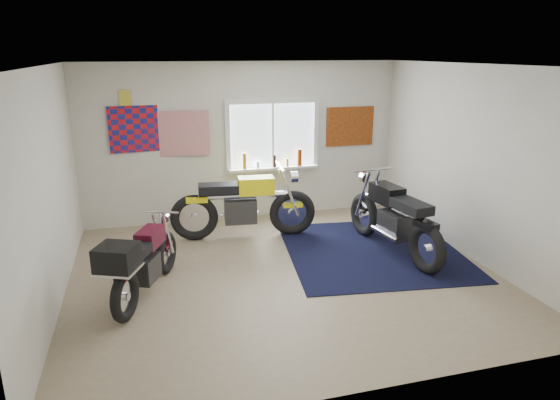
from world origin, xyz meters
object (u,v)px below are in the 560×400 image
object	(u,v)px
maroon_tourer	(141,262)
navy_rug	(372,251)
black_chrome_bike	(394,220)
yellow_triumph	(243,206)

from	to	relation	value
maroon_tourer	navy_rug	bearing A→B (deg)	-55.34
black_chrome_bike	maroon_tourer	size ratio (longest dim) A/B	1.28
yellow_triumph	maroon_tourer	size ratio (longest dim) A/B	1.31
yellow_triumph	black_chrome_bike	distance (m)	2.32
black_chrome_bike	maroon_tourer	xyz separation A→B (m)	(-3.56, -0.54, -0.02)
yellow_triumph	maroon_tourer	distance (m)	2.34
black_chrome_bike	maroon_tourer	bearing A→B (deg)	91.07
navy_rug	yellow_triumph	distance (m)	2.11
yellow_triumph	black_chrome_bike	world-z (taller)	yellow_triumph
navy_rug	maroon_tourer	distance (m)	3.40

